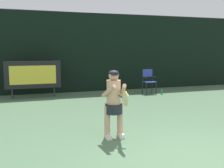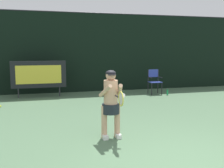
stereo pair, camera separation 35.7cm
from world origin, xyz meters
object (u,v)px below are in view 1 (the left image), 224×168
Objects in this scene: tennis_racket at (125,98)px; tennis_player at (114,101)px; umpire_chair at (149,80)px; water_bottle at (162,92)px; scoreboard at (33,75)px.

tennis_player is at bearing 111.20° from tennis_racket.
tennis_racket is (0.07, -0.49, 0.14)m from tennis_player.
tennis_player is (-3.40, -5.22, 0.22)m from umpire_chair.
tennis_racket is (-3.33, -5.71, 0.36)m from umpire_chair.
umpire_chair is 6.62m from tennis_racket.
water_bottle is at bearing 51.31° from tennis_player.
umpire_chair is 0.79m from water_bottle.
umpire_chair is at bearing 132.89° from water_bottle.
scoreboard is 6.40m from tennis_racket.
scoreboard is at bearing 170.12° from water_bottle.
water_bottle is 6.51m from tennis_racket.
tennis_racket is (-3.75, -5.26, 0.85)m from water_bottle.
umpire_chair is 1.79× the size of tennis_racket.
tennis_racket is at bearing -125.48° from water_bottle.
umpire_chair is at bearing 56.94° from tennis_player.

